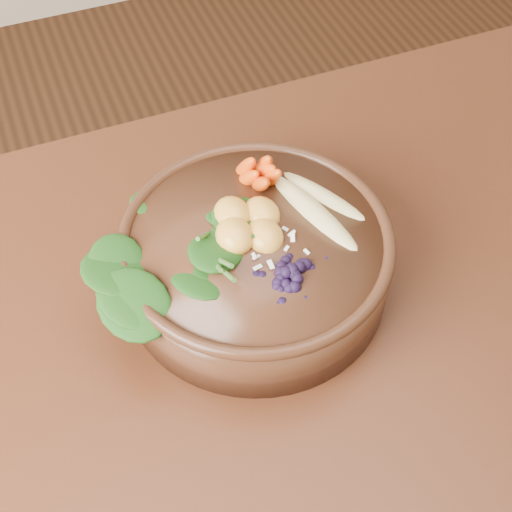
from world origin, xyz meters
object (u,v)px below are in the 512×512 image
at_px(dining_table, 414,332).
at_px(blueberry_pile, 292,263).
at_px(mandarin_cluster, 248,216).
at_px(stoneware_bowl, 256,261).
at_px(kale_heap, 188,206).
at_px(carrot_cluster, 257,148).
at_px(banana_halves, 319,194).

bearing_deg(dining_table, blueberry_pile, 171.29).
bearing_deg(blueberry_pile, dining_table, -8.71).
distance_m(mandarin_cluster, blueberry_pile, 0.09).
relative_size(stoneware_bowl, mandarin_cluster, 3.15).
height_order(kale_heap, blueberry_pile, kale_heap).
bearing_deg(dining_table, kale_heap, 150.07).
bearing_deg(kale_heap, carrot_cluster, 22.17).
bearing_deg(stoneware_bowl, mandarin_cluster, 95.32).
relative_size(dining_table, carrot_cluster, 17.79).
bearing_deg(banana_halves, dining_table, -59.86).
height_order(banana_halves, blueberry_pile, blueberry_pile).
bearing_deg(stoneware_bowl, kale_heap, 138.53).
height_order(dining_table, blueberry_pile, blueberry_pile).
bearing_deg(carrot_cluster, blueberry_pile, -109.55).
xyz_separation_m(dining_table, kale_heap, (-0.26, 0.15, 0.21)).
relative_size(carrot_cluster, banana_halves, 0.48).
bearing_deg(dining_table, banana_halves, 131.80).
height_order(kale_heap, banana_halves, kale_heap).
bearing_deg(kale_heap, banana_halves, -11.89).
bearing_deg(blueberry_pile, stoneware_bowl, 104.52).
bearing_deg(mandarin_cluster, kale_heap, 149.87).
bearing_deg(blueberry_pile, mandarin_cluster, 102.39).
distance_m(stoneware_bowl, mandarin_cluster, 0.07).
bearing_deg(mandarin_cluster, carrot_cluster, 61.85).
distance_m(kale_heap, carrot_cluster, 0.11).
bearing_deg(blueberry_pile, carrot_cluster, 82.11).
bearing_deg(stoneware_bowl, dining_table, -25.44).
bearing_deg(dining_table, mandarin_cluster, 150.14).
height_order(dining_table, stoneware_bowl, stoneware_bowl).
xyz_separation_m(dining_table, mandarin_cluster, (-0.20, 0.11, 0.20)).
xyz_separation_m(carrot_cluster, blueberry_pile, (-0.02, -0.16, -0.02)).
xyz_separation_m(stoneware_bowl, mandarin_cluster, (-0.00, 0.02, 0.06)).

